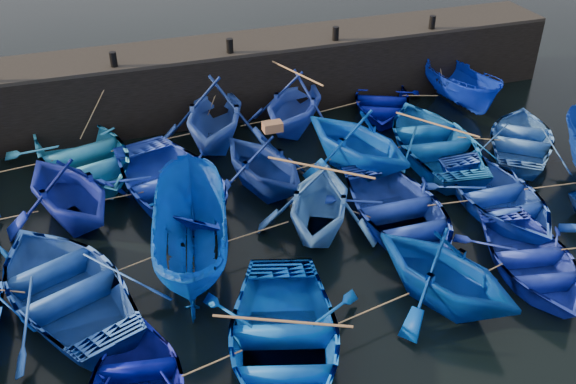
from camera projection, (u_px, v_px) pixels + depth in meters
name	position (u px, v px, depth m)	size (l,w,h in m)	color
ground	(328.00, 280.00, 16.39)	(120.00, 120.00, 0.00)	black
quay_wall	(226.00, 79.00, 24.05)	(26.00, 2.50, 2.50)	black
quay_top	(224.00, 46.00, 23.33)	(26.00, 2.50, 0.12)	black
bollard_1	(113.00, 59.00, 21.38)	(0.24, 0.24, 0.50)	black
bollard_2	(230.00, 46.00, 22.45)	(0.24, 0.24, 0.50)	black
bollard_3	(336.00, 33.00, 23.52)	(0.24, 0.24, 0.50)	black
bollard_4	(432.00, 22.00, 24.58)	(0.24, 0.24, 0.50)	black
boat_1	(82.00, 155.00, 20.58)	(4.10, 5.73, 1.19)	#2482D2
boat_2	(214.00, 112.00, 21.76)	(3.97, 4.61, 2.42)	#2345A6
boat_3	(294.00, 102.00, 22.71)	(3.61, 4.19, 2.21)	blue
boat_4	(381.00, 101.00, 24.30)	(3.18, 4.44, 0.92)	#00077D
boat_5	(460.00, 86.00, 24.56)	(1.63, 4.34, 1.68)	#051FAB
boat_7	(68.00, 189.00, 17.93)	(3.62, 4.20, 2.21)	navy
boat_8	(174.00, 185.00, 19.04)	(4.14, 5.79, 1.20)	#1836CC
boat_9	(264.00, 162.00, 19.34)	(3.34, 3.87, 2.04)	navy
boat_10	(358.00, 139.00, 20.35)	(3.70, 4.29, 2.26)	blue
boat_11	(434.00, 141.00, 21.43)	(3.95, 5.52, 1.15)	#094B9C
boat_12	(522.00, 138.00, 21.78)	(3.23, 4.52, 0.94)	blue
boat_14	(64.00, 284.00, 15.40)	(3.86, 5.40, 1.12)	#18439C
boat_15	(189.00, 235.00, 16.32)	(1.95, 5.16, 2.00)	#003695
boat_16	(319.00, 201.00, 17.54)	(3.41, 3.95, 2.08)	blue
boat_17	(400.00, 212.00, 17.99)	(3.70, 5.17, 1.07)	#17339F
boat_18	(498.00, 196.00, 18.73)	(3.39, 4.74, 0.98)	blue
boat_22	(282.00, 340.00, 13.88)	(3.77, 5.27, 1.09)	blue
boat_23	(445.00, 270.00, 15.12)	(3.38, 3.92, 2.06)	navy
boat_24	(532.00, 260.00, 16.35)	(3.12, 4.37, 0.91)	#1B2FB2
wooden_crate	(273.00, 127.00, 18.79)	(0.57, 0.36, 0.28)	brown
mooring_ropes	(260.00, 159.00, 19.81)	(18.12, 12.08, 2.10)	tan
loose_oars	(339.00, 155.00, 18.43)	(9.89, 12.30, 1.17)	#99724C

